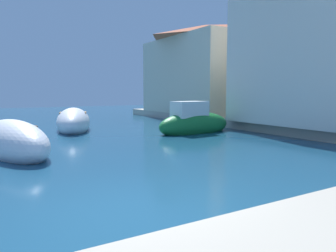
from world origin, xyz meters
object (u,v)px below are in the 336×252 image
moored_boat_5 (194,123)px  waterfront_building_main (323,36)px  moored_boat_6 (73,122)px  moored_boat_1 (13,142)px  waterfront_building_annex (205,68)px

moored_boat_5 → waterfront_building_main: 7.90m
moored_boat_5 → moored_boat_6: moored_boat_5 is taller
moored_boat_1 → moored_boat_5: moored_boat_5 is taller
moored_boat_6 → waterfront_building_main: bearing=72.6°
moored_boat_5 → waterfront_building_main: size_ratio=0.52×
moored_boat_1 → moored_boat_5: size_ratio=1.12×
moored_boat_1 → waterfront_building_main: size_ratio=0.58×
moored_boat_5 → waterfront_building_annex: bearing=44.4°
moored_boat_1 → moored_boat_5: (8.52, 1.62, 0.07)m
waterfront_building_annex → waterfront_building_main: bearing=-90.0°
waterfront_building_annex → moored_boat_1: bearing=-149.4°
waterfront_building_annex → moored_boat_5: bearing=-130.3°
moored_boat_1 → waterfront_building_annex: (14.35, 8.50, 3.45)m
moored_boat_5 → moored_boat_6: size_ratio=0.83×
waterfront_building_main → waterfront_building_annex: waterfront_building_main is taller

